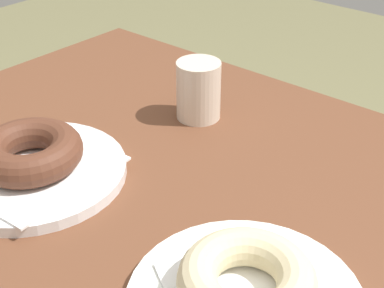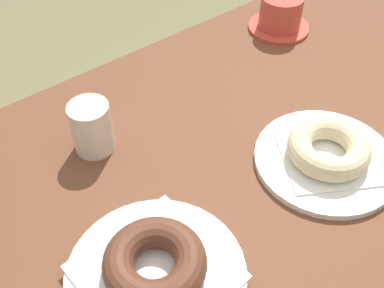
# 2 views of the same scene
# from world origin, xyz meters

# --- Properties ---
(plate_chocolate_ring) EXTENTS (0.22, 0.22, 0.01)m
(plate_chocolate_ring) POSITION_xyz_m (0.25, 0.06, 0.76)
(plate_chocolate_ring) COLOR white
(plate_chocolate_ring) RESTS_ON table
(napkin_chocolate_ring) EXTENTS (0.18, 0.18, 0.00)m
(napkin_chocolate_ring) POSITION_xyz_m (0.25, 0.06, 0.77)
(napkin_chocolate_ring) COLOR white
(napkin_chocolate_ring) RESTS_ON plate_chocolate_ring
(donut_chocolate_ring) EXTENTS (0.13, 0.13, 0.04)m
(donut_chocolate_ring) POSITION_xyz_m (0.25, 0.06, 0.79)
(donut_chocolate_ring) COLOR #572F1F
(donut_chocolate_ring) RESTS_ON napkin_chocolate_ring
(donut_sugar_ring) EXTENTS (0.12, 0.12, 0.04)m
(donut_sugar_ring) POSITION_xyz_m (-0.06, 0.06, 0.79)
(donut_sugar_ring) COLOR beige
(donut_sugar_ring) RESTS_ON napkin_sugar_ring
(sugar_jar) EXTENTS (0.06, 0.06, 0.08)m
(sugar_jar) POSITION_xyz_m (0.20, -0.18, 0.80)
(sugar_jar) COLOR beige
(sugar_jar) RESTS_ON table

